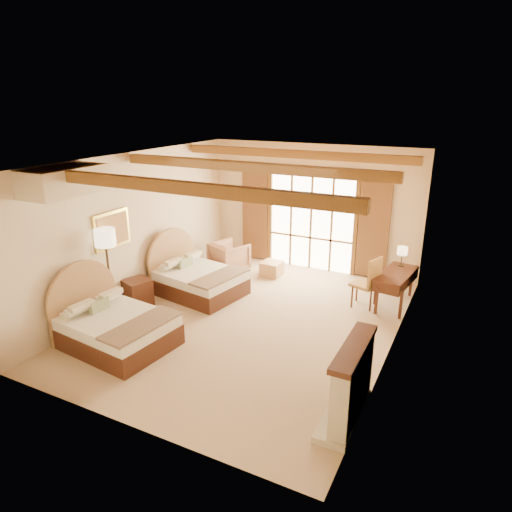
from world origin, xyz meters
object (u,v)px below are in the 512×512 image
Objects in this scene: nightstand at (138,293)px; armchair at (229,257)px; bed_near at (111,325)px; bed_far at (195,278)px; desk at (395,287)px.

nightstand is 0.72× the size of armchair.
bed_near is 2.60m from bed_far.
armchair is (0.05, 4.18, 0.00)m from bed_near.
bed_near is 4.18m from armchair.
armchair is at bearing 95.61° from bed_near.
bed_far is 1.34m from nightstand.
nightstand is 0.42× the size of desk.
nightstand is at bearing 119.96° from bed_near.
bed_near is 1.58m from nightstand.
nightstand is at bearing -144.65° from desk.
bed_far is at bearing -153.80° from desk.
bed_near is 0.98× the size of bed_far.
nightstand is at bearing 97.93° from armchair.
bed_near is 3.39× the size of nightstand.
desk is at bearing 49.62° from bed_near.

